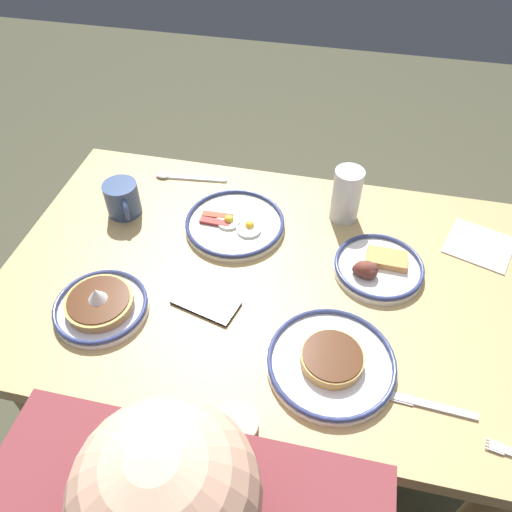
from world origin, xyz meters
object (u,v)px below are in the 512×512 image
at_px(plate_far_companion, 377,267).
at_px(tea_spoon, 181,177).
at_px(plate_far_side, 100,305).
at_px(coffee_mug, 122,199).
at_px(paper_napkin, 479,245).
at_px(butter_knife, 421,403).
at_px(drinking_glass, 346,197).
at_px(plate_near_main, 235,224).
at_px(cell_phone, 206,303).
at_px(plate_center_pancakes, 331,362).

bearing_deg(plate_far_companion, tea_spoon, -23.36).
height_order(plate_far_side, coffee_mug, coffee_mug).
height_order(paper_napkin, butter_knife, butter_knife).
xyz_separation_m(drinking_glass, butter_knife, (-0.20, 0.50, -0.06)).
bearing_deg(plate_near_main, cell_phone, 89.43).
bearing_deg(paper_napkin, coffee_mug, 4.42).
bearing_deg(paper_napkin, plate_far_companion, 30.01).
distance_m(plate_center_pancakes, plate_far_companion, 0.29).
distance_m(plate_far_side, paper_napkin, 0.92).
relative_size(drinking_glass, paper_napkin, 0.97).
distance_m(plate_near_main, plate_far_side, 0.39).
height_order(drinking_glass, tea_spoon, drinking_glass).
relative_size(plate_far_companion, plate_far_side, 1.02).
distance_m(plate_near_main, plate_center_pancakes, 0.46).
height_order(plate_near_main, plate_far_companion, plate_far_companion).
relative_size(plate_center_pancakes, butter_knife, 1.25).
distance_m(coffee_mug, cell_phone, 0.39).
xyz_separation_m(plate_near_main, butter_knife, (-0.46, 0.40, -0.01)).
xyz_separation_m(plate_far_companion, plate_far_side, (0.58, 0.25, 0.00)).
height_order(plate_center_pancakes, coffee_mug, coffee_mug).
height_order(plate_near_main, butter_knife, plate_near_main).
bearing_deg(paper_napkin, cell_phone, 27.72).
xyz_separation_m(plate_center_pancakes, butter_knife, (-0.18, 0.05, -0.01)).
bearing_deg(drinking_glass, plate_center_pancakes, 92.46).
height_order(plate_far_companion, tea_spoon, plate_far_companion).
xyz_separation_m(plate_far_side, butter_knife, (-0.68, 0.08, -0.02)).
height_order(coffee_mug, butter_knife, coffee_mug).
bearing_deg(paper_napkin, plate_near_main, 6.05).
xyz_separation_m(paper_napkin, tea_spoon, (0.81, -0.10, 0.00)).
xyz_separation_m(plate_center_pancakes, plate_far_companion, (-0.08, -0.28, 0.00)).
distance_m(paper_napkin, butter_knife, 0.49).
xyz_separation_m(plate_far_companion, cell_phone, (0.37, 0.18, -0.01)).
distance_m(plate_center_pancakes, plate_far_side, 0.51).
xyz_separation_m(cell_phone, butter_knife, (-0.47, 0.14, -0.00)).
relative_size(cell_phone, butter_knife, 0.69).
relative_size(plate_far_side, tea_spoon, 1.01).
distance_m(plate_far_companion, plate_far_side, 0.63).
height_order(cell_phone, butter_knife, cell_phone).
distance_m(plate_center_pancakes, butter_knife, 0.18).
bearing_deg(coffee_mug, tea_spoon, -119.74).
distance_m(cell_phone, butter_knife, 0.49).
bearing_deg(plate_center_pancakes, plate_far_companion, -105.35).
xyz_separation_m(cell_phone, paper_napkin, (-0.61, -0.32, -0.00)).
relative_size(plate_near_main, plate_far_side, 1.23).
bearing_deg(tea_spoon, plate_far_side, 87.55).
relative_size(plate_far_companion, cell_phone, 1.47).
bearing_deg(coffee_mug, plate_far_side, 103.61).
bearing_deg(butter_knife, cell_phone, -17.08).
distance_m(plate_center_pancakes, tea_spoon, 0.71).
height_order(plate_far_companion, drinking_glass, drinking_glass).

